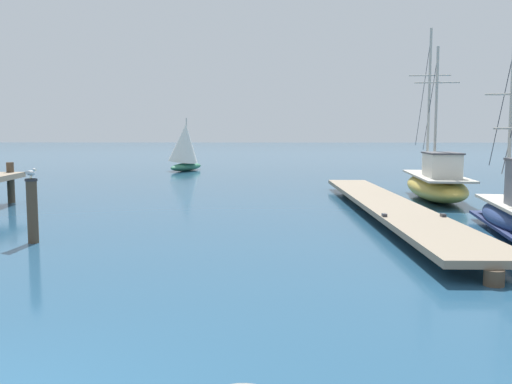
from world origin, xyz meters
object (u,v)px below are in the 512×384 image
object	(u,v)px
fishing_boat_0	(436,183)
mooring_piling	(32,210)
distant_sailboat	(185,147)
perched_seagull	(31,173)

from	to	relation	value
fishing_boat_0	mooring_piling	bearing A→B (deg)	-142.53
fishing_boat_0	distant_sailboat	size ratio (longest dim) A/B	2.01
fishing_boat_0	perched_seagull	distance (m)	15.99
perched_seagull	distant_sailboat	world-z (taller)	distant_sailboat
mooring_piling	distant_sailboat	xyz separation A→B (m)	(-0.82, 27.68, 0.96)
distant_sailboat	fishing_boat_0	bearing A→B (deg)	-53.14
fishing_boat_0	perched_seagull	xyz separation A→B (m)	(-12.67, -9.70, 1.05)
fishing_boat_0	distant_sailboat	distance (m)	22.50
fishing_boat_0	mooring_piling	world-z (taller)	fishing_boat_0
distant_sailboat	perched_seagull	bearing A→B (deg)	-88.32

